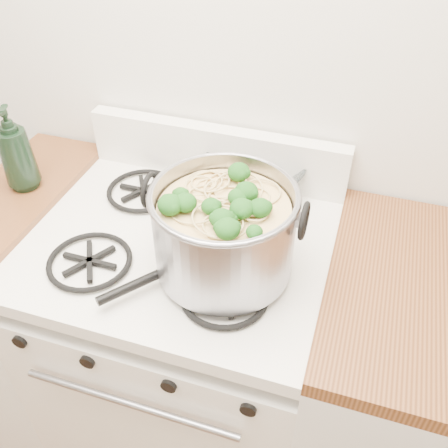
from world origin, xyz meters
TOP-DOWN VIEW (x-y plane):
  - gas_range at (0.00, 1.26)m, footprint 0.76×0.66m
  - counter_left at (-0.51, 1.26)m, footprint 0.25×0.65m
  - stock_pot at (0.14, 1.19)m, footprint 0.35×0.32m
  - spatula at (0.08, 1.19)m, footprint 0.42×0.42m
  - glass_bowl at (0.12, 1.54)m, footprint 0.13×0.13m
  - bottle at (-0.49, 1.32)m, footprint 0.12×0.12m

SIDE VIEW (x-z plane):
  - gas_range at x=0.00m, z-range -0.03..0.90m
  - counter_left at x=-0.51m, z-range 0.00..0.92m
  - spatula at x=0.08m, z-range 0.92..0.95m
  - glass_bowl at x=0.12m, z-range 0.92..0.95m
  - stock_pot at x=0.14m, z-range 0.92..1.14m
  - bottle at x=-0.49m, z-range 0.92..1.16m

